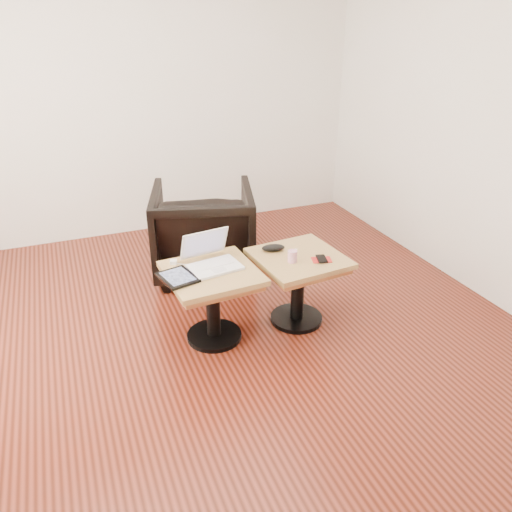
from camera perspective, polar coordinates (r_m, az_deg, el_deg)
name	(u,v)px	position (r m, az deg, el deg)	size (l,w,h in m)	color
room_shell	(202,154)	(2.94, -6.17, 11.51)	(4.52, 4.52, 2.71)	#3B130A
side_table_left	(212,288)	(3.40, -5.02, -3.68)	(0.63, 0.63, 0.54)	black
side_table_right	(298,273)	(3.59, 4.85, -1.91)	(0.64, 0.64, 0.54)	black
laptop	(211,259)	(3.38, -5.12, -0.36)	(0.38, 0.36, 0.23)	white
tablet	(178,277)	(3.26, -8.94, -2.43)	(0.26, 0.30, 0.02)	black
charging_adapter	(173,262)	(3.45, -9.42, -0.67)	(0.04, 0.04, 0.03)	white
glasses_case	(273,248)	(3.58, 1.98, 0.95)	(0.17, 0.07, 0.05)	black
striped_cup	(292,256)	(3.43, 4.18, -0.03)	(0.06, 0.06, 0.08)	#BD386E
earbuds_tangle	(294,250)	(3.60, 4.34, 0.71)	(0.06, 0.04, 0.01)	white
phone_on_sleeve	(322,259)	(3.48, 7.51, -0.37)	(0.15, 0.13, 0.02)	#AA2E29
armchair	(204,231)	(4.32, -6.01, 2.89)	(0.83, 0.86, 0.78)	black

